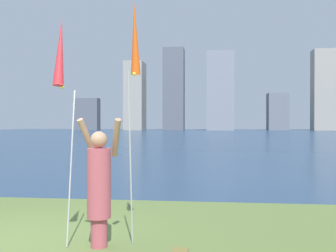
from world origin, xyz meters
TOP-DOWN VIEW (x-y plane):
  - ground at (0.00, 50.95)m, footprint 120.00×138.00m
  - person at (1.46, -0.13)m, footprint 0.74×0.54m
  - kite_flag_left at (0.98, -0.48)m, footprint 0.16×0.78m
  - kite_flag_right at (1.95, 0.29)m, footprint 0.16×0.68m
  - skyline_tower_0 at (-32.67, 102.70)m, footprint 6.93×3.45m
  - skyline_tower_1 at (-18.99, 104.50)m, footprint 5.25×7.94m
  - skyline_tower_2 at (-7.89, 105.57)m, footprint 5.92×5.43m
  - skyline_tower_3 at (5.23, 101.06)m, footprint 7.30×4.59m
  - skyline_tower_4 at (21.17, 105.55)m, footprint 5.52×5.42m
  - skyline_tower_5 at (33.88, 103.40)m, footprint 7.86×4.72m

SIDE VIEW (x-z plane):
  - ground at x=0.00m, z-range -0.12..0.00m
  - person at x=1.46m, z-range -0.02..1.99m
  - kite_flag_left at x=0.98m, z-range 1.15..4.66m
  - kite_flag_right at x=1.95m, z-range 1.27..5.20m
  - skyline_tower_0 at x=-32.67m, z-range 0.00..9.08m
  - skyline_tower_4 at x=21.17m, z-range 0.00..10.26m
  - skyline_tower_1 at x=-18.99m, z-range 0.00..19.40m
  - skyline_tower_3 at x=5.23m, z-range 0.00..21.34m
  - skyline_tower_5 at x=33.88m, z-range 0.00..21.75m
  - skyline_tower_2 at x=-7.89m, z-range 0.00..23.38m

